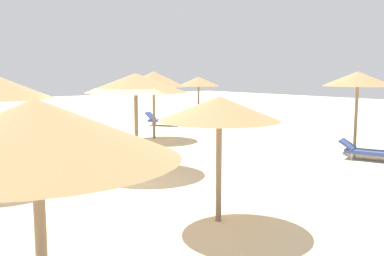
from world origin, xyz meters
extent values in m
plane|color=beige|center=(0.00, 0.00, 0.00)|extent=(80.00, 80.00, 0.00)
cylinder|color=#75604C|center=(2.05, 9.36, 1.28)|extent=(0.12, 0.12, 2.56)
cone|color=#9E7A4C|center=(2.05, 9.36, 2.73)|extent=(2.58, 2.58, 0.54)
cylinder|color=#75604C|center=(-8.49, 10.63, 1.13)|extent=(0.12, 0.12, 2.26)
cone|color=#9E7A4C|center=(-8.49, 10.63, 2.43)|extent=(2.45, 2.45, 0.54)
cylinder|color=#75604C|center=(-5.40, 5.31, 1.21)|extent=(0.12, 0.12, 2.42)
cone|color=#9E7A4C|center=(-5.40, 5.31, 2.66)|extent=(2.85, 2.85, 0.68)
cylinder|color=#75604C|center=(4.39, 0.01, 1.07)|extent=(0.12, 0.12, 2.14)
cone|color=#9E7A4C|center=(4.39, 0.01, 2.28)|extent=(2.41, 2.41, 0.48)
cylinder|color=#75604C|center=(-0.69, 1.35, 1.23)|extent=(0.12, 0.12, 2.46)
cone|color=#9E7A4C|center=(-0.69, 1.35, 2.65)|extent=(3.09, 3.09, 0.58)
cone|color=#9E7A4C|center=(6.31, -4.29, 2.43)|extent=(2.86, 2.86, 0.61)
cube|color=#33478C|center=(3.39, 8.11, 0.28)|extent=(1.81, 1.13, 0.12)
cube|color=#33478C|center=(2.62, 7.86, 0.49)|extent=(0.68, 0.76, 0.36)
cylinder|color=silver|center=(2.88, 7.71, 0.11)|extent=(0.06, 0.06, 0.22)
cylinder|color=silver|center=(2.75, 8.13, 0.11)|extent=(0.06, 0.06, 0.22)
cube|color=#33478C|center=(-8.82, 8.36, 0.28)|extent=(1.78, 1.44, 0.12)
cube|color=#33478C|center=(-9.50, 7.93, 0.53)|extent=(0.72, 0.78, 0.44)
cylinder|color=silver|center=(-9.21, 7.85, 0.11)|extent=(0.06, 0.06, 0.22)
cylinder|color=silver|center=(-9.44, 8.23, 0.11)|extent=(0.06, 0.06, 0.22)
cylinder|color=silver|center=(-8.19, 8.48, 0.11)|extent=(0.06, 0.06, 0.22)
cylinder|color=silver|center=(-8.42, 8.86, 0.11)|extent=(0.06, 0.06, 0.22)
camera|label=1|loc=(10.48, -5.81, 2.99)|focal=40.46mm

